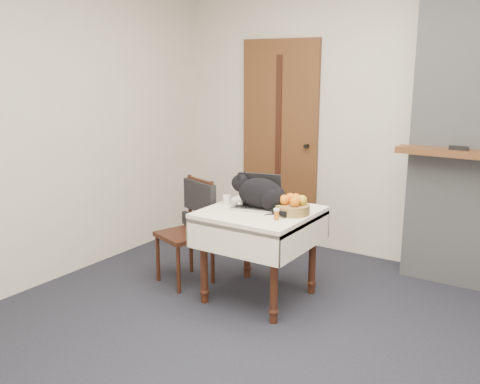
{
  "coord_description": "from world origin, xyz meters",
  "views": [
    {
      "loc": [
        1.36,
        -2.65,
        1.75
      ],
      "look_at": [
        -0.76,
        0.59,
        0.83
      ],
      "focal_mm": 40.0,
      "sensor_mm": 36.0,
      "label": 1
    }
  ],
  "objects_px": {
    "laptop": "(257,199)",
    "cat": "(262,194)",
    "fruit_basket": "(293,206)",
    "side_table": "(260,225)",
    "chair": "(193,216)",
    "pill_bottle": "(276,214)",
    "cream_jar": "(227,200)",
    "door": "(280,143)"
  },
  "relations": [
    {
      "from": "door",
      "to": "fruit_basket",
      "type": "distance_m",
      "value": 1.55
    },
    {
      "from": "cat",
      "to": "cream_jar",
      "type": "bearing_deg",
      "value": -172.6
    },
    {
      "from": "fruit_basket",
      "to": "pill_bottle",
      "type": "bearing_deg",
      "value": -95.82
    },
    {
      "from": "side_table",
      "to": "fruit_basket",
      "type": "height_order",
      "value": "fruit_basket"
    },
    {
      "from": "cat",
      "to": "pill_bottle",
      "type": "distance_m",
      "value": 0.31
    },
    {
      "from": "side_table",
      "to": "chair",
      "type": "bearing_deg",
      "value": 178.88
    },
    {
      "from": "cat",
      "to": "chair",
      "type": "xyz_separation_m",
      "value": [
        -0.64,
        -0.02,
        -0.27
      ]
    },
    {
      "from": "side_table",
      "to": "fruit_basket",
      "type": "relative_size",
      "value": 3.12
    },
    {
      "from": "fruit_basket",
      "to": "side_table",
      "type": "bearing_deg",
      "value": -169.61
    },
    {
      "from": "laptop",
      "to": "fruit_basket",
      "type": "relative_size",
      "value": 1.58
    },
    {
      "from": "cream_jar",
      "to": "fruit_basket",
      "type": "distance_m",
      "value": 0.55
    },
    {
      "from": "laptop",
      "to": "chair",
      "type": "xyz_separation_m",
      "value": [
        -0.57,
        -0.06,
        -0.21
      ]
    },
    {
      "from": "door",
      "to": "cat",
      "type": "distance_m",
      "value": 1.43
    },
    {
      "from": "laptop",
      "to": "chair",
      "type": "bearing_deg",
      "value": 171.7
    },
    {
      "from": "fruit_basket",
      "to": "laptop",
      "type": "bearing_deg",
      "value": 174.87
    },
    {
      "from": "laptop",
      "to": "chair",
      "type": "height_order",
      "value": "laptop"
    },
    {
      "from": "door",
      "to": "side_table",
      "type": "xyz_separation_m",
      "value": [
        0.58,
        -1.34,
        -0.41
      ]
    },
    {
      "from": "door",
      "to": "pill_bottle",
      "type": "height_order",
      "value": "door"
    },
    {
      "from": "cream_jar",
      "to": "cat",
      "type": "bearing_deg",
      "value": 5.14
    },
    {
      "from": "door",
      "to": "laptop",
      "type": "xyz_separation_m",
      "value": [
        0.51,
        -1.26,
        -0.24
      ]
    },
    {
      "from": "laptop",
      "to": "cat",
      "type": "bearing_deg",
      "value": -47.69
    },
    {
      "from": "chair",
      "to": "side_table",
      "type": "bearing_deg",
      "value": 17.84
    },
    {
      "from": "fruit_basket",
      "to": "cat",
      "type": "bearing_deg",
      "value": -177.25
    },
    {
      "from": "side_table",
      "to": "laptop",
      "type": "distance_m",
      "value": 0.2
    },
    {
      "from": "door",
      "to": "chair",
      "type": "bearing_deg",
      "value": -92.67
    },
    {
      "from": "cat",
      "to": "door",
      "type": "bearing_deg",
      "value": 116.08
    },
    {
      "from": "cream_jar",
      "to": "pill_bottle",
      "type": "distance_m",
      "value": 0.56
    },
    {
      "from": "laptop",
      "to": "pill_bottle",
      "type": "relative_size",
      "value": 4.83
    },
    {
      "from": "chair",
      "to": "laptop",
      "type": "bearing_deg",
      "value": 25.13
    },
    {
      "from": "fruit_basket",
      "to": "chair",
      "type": "relative_size",
      "value": 0.29
    },
    {
      "from": "cat",
      "to": "pill_bottle",
      "type": "relative_size",
      "value": 6.75
    },
    {
      "from": "cat",
      "to": "fruit_basket",
      "type": "bearing_deg",
      "value": 5.01
    },
    {
      "from": "side_table",
      "to": "pill_bottle",
      "type": "distance_m",
      "value": 0.32
    },
    {
      "from": "side_table",
      "to": "pill_bottle",
      "type": "xyz_separation_m",
      "value": [
        0.23,
        -0.16,
        0.16
      ]
    },
    {
      "from": "side_table",
      "to": "cat",
      "type": "height_order",
      "value": "cat"
    },
    {
      "from": "side_table",
      "to": "cat",
      "type": "bearing_deg",
      "value": 99.94
    },
    {
      "from": "door",
      "to": "pill_bottle",
      "type": "distance_m",
      "value": 1.72
    },
    {
      "from": "cat",
      "to": "pill_bottle",
      "type": "height_order",
      "value": "cat"
    },
    {
      "from": "laptop",
      "to": "door",
      "type": "bearing_deg",
      "value": 97.65
    },
    {
      "from": "side_table",
      "to": "fruit_basket",
      "type": "distance_m",
      "value": 0.31
    },
    {
      "from": "laptop",
      "to": "pill_bottle",
      "type": "height_order",
      "value": "laptop"
    },
    {
      "from": "laptop",
      "to": "chair",
      "type": "distance_m",
      "value": 0.62
    }
  ]
}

